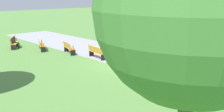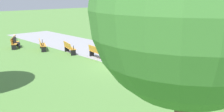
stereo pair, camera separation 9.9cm
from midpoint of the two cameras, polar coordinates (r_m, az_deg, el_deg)
name	(u,v)px [view 2 (the right image)]	position (r m, az deg, el deg)	size (l,w,h in m)	color
ground_plane	(126,65)	(17.74, 3.17, -1.89)	(120.00, 120.00, 0.00)	#54843D
path_paving	(145,60)	(19.08, 7.10, -0.89)	(36.60, 5.06, 0.01)	#939399
bench_0	(14,43)	(24.52, -19.82, 2.68)	(1.73, 1.34, 0.89)	orange
bench_1	(42,45)	(22.91, -14.48, 2.35)	(1.79, 1.15, 0.89)	orange
bench_2	(69,48)	(21.20, -8.93, 1.77)	(1.81, 0.94, 0.89)	orange
bench_3	(97,52)	(19.42, -3.12, 0.86)	(1.80, 0.71, 0.89)	orange
bench_4	(126,58)	(17.57, 3.04, -0.44)	(1.75, 0.47, 0.89)	orange
bench_5	(157,67)	(15.69, 9.68, -2.28)	(1.80, 0.71, 0.89)	orange
bench_6	(193,80)	(13.81, 17.00, -4.82)	(1.81, 0.94, 0.89)	orange
person_seated	(16,41)	(24.38, -19.55, 3.04)	(0.53, 0.60, 1.20)	black
tree_1	(188,10)	(5.00, 16.41, 9.26)	(3.57, 3.57, 6.10)	brown
lamp_post	(149,25)	(16.74, 7.99, 6.51)	(0.32, 0.32, 3.85)	black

